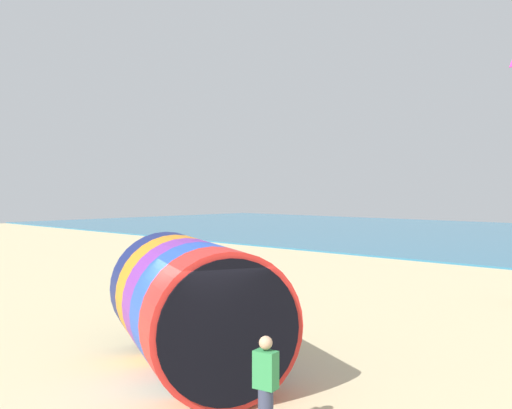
{
  "coord_description": "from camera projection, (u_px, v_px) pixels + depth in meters",
  "views": [
    {
      "loc": [
        7.9,
        -7.14,
        3.84
      ],
      "look_at": [
        -1.43,
        2.69,
        3.51
      ],
      "focal_mm": 40.0,
      "sensor_mm": 36.0,
      "label": 1
    }
  ],
  "objects": [
    {
      "name": "kite_handler",
      "position": [
        266.0,
        387.0,
        8.8
      ],
      "size": [
        0.39,
        0.28,
        1.6
      ],
      "color": "#383D56",
      "rests_on": "ground"
    },
    {
      "name": "ground_plane",
      "position": [
        213.0,
        395.0,
        10.71
      ],
      "size": [
        120.0,
        120.0,
        0.0
      ],
      "primitive_type": "plane",
      "color": "#CCBA8C"
    },
    {
      "name": "giant_inflatable_tube",
      "position": [
        192.0,
        305.0,
        12.14
      ],
      "size": [
        5.82,
        4.7,
        2.79
      ],
      "color": "navy",
      "rests_on": "ground"
    },
    {
      "name": "bystander_far_left",
      "position": [
        207.0,
        272.0,
        20.38
      ],
      "size": [
        0.39,
        0.42,
        1.81
      ],
      "color": "#383D56",
      "rests_on": "ground"
    }
  ]
}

